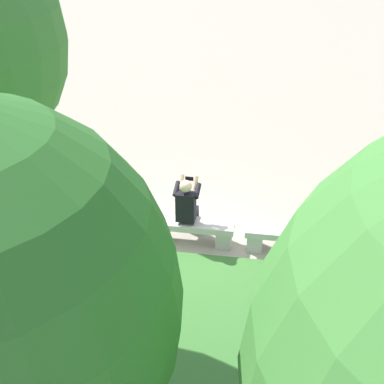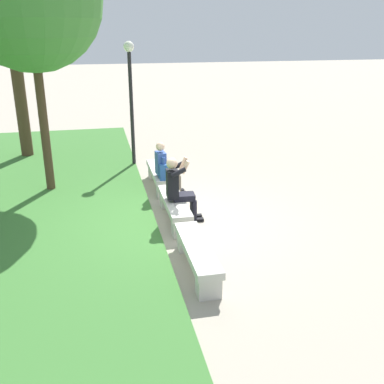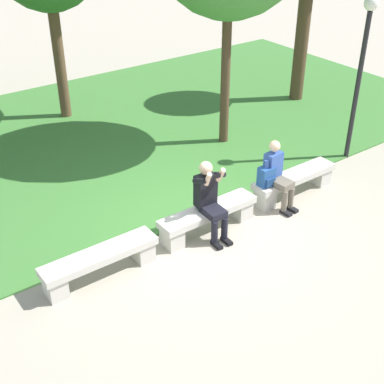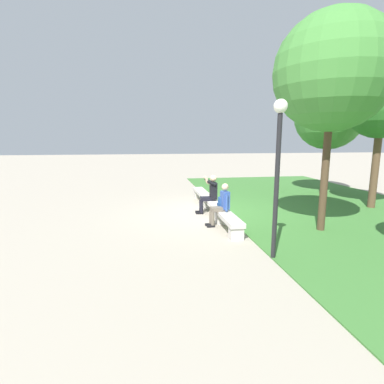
{
  "view_description": "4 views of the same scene",
  "coord_description": "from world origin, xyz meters",
  "px_view_note": "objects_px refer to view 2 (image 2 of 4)",
  "views": [
    {
      "loc": [
        -1.43,
        8.07,
        5.79
      ],
      "look_at": [
        -0.05,
        -0.56,
        0.75
      ],
      "focal_mm": 50.0,
      "sensor_mm": 36.0,
      "label": 1
    },
    {
      "loc": [
        -8.21,
        1.44,
        3.7
      ],
      "look_at": [
        -0.41,
        -0.27,
        0.74
      ],
      "focal_mm": 42.0,
      "sensor_mm": 36.0,
      "label": 2
    },
    {
      "loc": [
        -4.63,
        -5.9,
        5.29
      ],
      "look_at": [
        -0.52,
        -0.25,
        1.08
      ],
      "focal_mm": 50.0,
      "sensor_mm": 36.0,
      "label": 3
    },
    {
      "loc": [
        9.85,
        -2.26,
        2.56
      ],
      "look_at": [
        0.14,
        -0.73,
        0.79
      ],
      "focal_mm": 28.0,
      "sensor_mm": 36.0,
      "label": 4
    }
  ],
  "objects_px": {
    "backpack": "(164,171)",
    "lamp_post": "(130,85)",
    "person_photographer": "(178,186)",
    "bench_mid": "(159,175)",
    "bench_near": "(174,207)",
    "tree_far_back": "(12,36)",
    "bench_main": "(197,254)",
    "person_distant": "(165,167)"
  },
  "relations": [
    {
      "from": "backpack",
      "to": "lamp_post",
      "type": "distance_m",
      "value": 3.23
    },
    {
      "from": "person_photographer",
      "to": "backpack",
      "type": "relative_size",
      "value": 3.08
    },
    {
      "from": "bench_mid",
      "to": "backpack",
      "type": "bearing_deg",
      "value": -179.85
    },
    {
      "from": "person_photographer",
      "to": "backpack",
      "type": "xyz_separation_m",
      "value": [
        1.34,
        0.08,
        -0.11
      ]
    },
    {
      "from": "bench_near",
      "to": "lamp_post",
      "type": "height_order",
      "value": "lamp_post"
    },
    {
      "from": "bench_near",
      "to": "backpack",
      "type": "distance_m",
      "value": 1.34
    },
    {
      "from": "backpack",
      "to": "person_photographer",
      "type": "bearing_deg",
      "value": -176.77
    },
    {
      "from": "bench_near",
      "to": "person_photographer",
      "type": "bearing_deg",
      "value": -117.05
    },
    {
      "from": "tree_far_back",
      "to": "lamp_post",
      "type": "distance_m",
      "value": 3.65
    },
    {
      "from": "bench_near",
      "to": "tree_far_back",
      "type": "relative_size",
      "value": 0.41
    },
    {
      "from": "bench_mid",
      "to": "backpack",
      "type": "xyz_separation_m",
      "value": [
        -0.73,
        -0.0,
        0.33
      ]
    },
    {
      "from": "bench_near",
      "to": "bench_mid",
      "type": "relative_size",
      "value": 1.0
    },
    {
      "from": "bench_mid",
      "to": "tree_far_back",
      "type": "xyz_separation_m",
      "value": [
        3.63,
        3.48,
        3.14
      ]
    },
    {
      "from": "bench_main",
      "to": "bench_mid",
      "type": "relative_size",
      "value": 1.0
    },
    {
      "from": "backpack",
      "to": "tree_far_back",
      "type": "bearing_deg",
      "value": 38.65
    },
    {
      "from": "lamp_post",
      "to": "person_distant",
      "type": "bearing_deg",
      "value": -169.23
    },
    {
      "from": "bench_main",
      "to": "tree_far_back",
      "type": "height_order",
      "value": "tree_far_back"
    },
    {
      "from": "bench_main",
      "to": "person_distant",
      "type": "height_order",
      "value": "person_distant"
    },
    {
      "from": "tree_far_back",
      "to": "person_photographer",
      "type": "bearing_deg",
      "value": -148.01
    },
    {
      "from": "person_distant",
      "to": "backpack",
      "type": "distance_m",
      "value": 0.21
    },
    {
      "from": "bench_mid",
      "to": "lamp_post",
      "type": "height_order",
      "value": "lamp_post"
    },
    {
      "from": "person_photographer",
      "to": "person_distant",
      "type": "height_order",
      "value": "person_photographer"
    },
    {
      "from": "person_distant",
      "to": "lamp_post",
      "type": "distance_m",
      "value": 3.05
    },
    {
      "from": "bench_mid",
      "to": "person_distant",
      "type": "relative_size",
      "value": 1.45
    },
    {
      "from": "tree_far_back",
      "to": "lamp_post",
      "type": "relative_size",
      "value": 1.34
    },
    {
      "from": "tree_far_back",
      "to": "lamp_post",
      "type": "xyz_separation_m",
      "value": [
        -1.59,
        -3.06,
        -1.21
      ]
    },
    {
      "from": "tree_far_back",
      "to": "bench_near",
      "type": "bearing_deg",
      "value": -148.39
    },
    {
      "from": "person_distant",
      "to": "backpack",
      "type": "bearing_deg",
      "value": 161.26
    },
    {
      "from": "person_photographer",
      "to": "tree_far_back",
      "type": "bearing_deg",
      "value": 31.99
    },
    {
      "from": "backpack",
      "to": "lamp_post",
      "type": "relative_size",
      "value": 0.13
    },
    {
      "from": "bench_near",
      "to": "person_distant",
      "type": "bearing_deg",
      "value": -2.54
    },
    {
      "from": "bench_main",
      "to": "person_distant",
      "type": "relative_size",
      "value": 1.45
    },
    {
      "from": "bench_main",
      "to": "person_photographer",
      "type": "xyz_separation_m",
      "value": [
        1.99,
        -0.08,
        0.44
      ]
    },
    {
      "from": "bench_mid",
      "to": "tree_far_back",
      "type": "distance_m",
      "value": 5.93
    },
    {
      "from": "lamp_post",
      "to": "person_photographer",
      "type": "bearing_deg",
      "value": -173.03
    },
    {
      "from": "person_photographer",
      "to": "tree_far_back",
      "type": "distance_m",
      "value": 7.24
    },
    {
      "from": "person_photographer",
      "to": "bench_mid",
      "type": "bearing_deg",
      "value": 2.14
    },
    {
      "from": "bench_mid",
      "to": "backpack",
      "type": "height_order",
      "value": "backpack"
    },
    {
      "from": "backpack",
      "to": "tree_far_back",
      "type": "xyz_separation_m",
      "value": [
        4.36,
        3.49,
        2.81
      ]
    },
    {
      "from": "backpack",
      "to": "tree_far_back",
      "type": "relative_size",
      "value": 0.1
    },
    {
      "from": "person_photographer",
      "to": "backpack",
      "type": "distance_m",
      "value": 1.35
    },
    {
      "from": "bench_near",
      "to": "lamp_post",
      "type": "distance_m",
      "value": 4.53
    }
  ]
}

